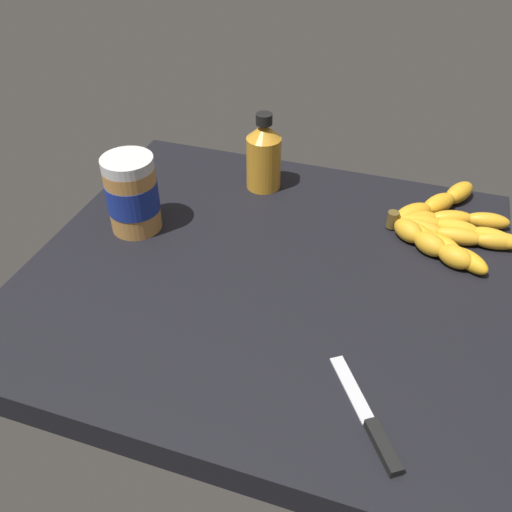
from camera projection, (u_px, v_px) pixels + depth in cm
name	position (u px, v px, depth cm)	size (l,w,h in cm)	color
ground_plane	(267.00, 279.00, 89.13)	(74.97, 68.86, 4.94)	black
banana_bunch	(445.00, 227.00, 93.49)	(22.65, 27.44, 3.56)	gold
peanut_butter_jar	(132.00, 194.00, 92.18)	(8.86, 8.86, 13.55)	#BF8442
honey_bottle	(264.00, 155.00, 102.72)	(6.61, 6.61, 14.99)	orange
butter_knife	(369.00, 421.00, 64.80)	(11.20, 15.47, 1.20)	silver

